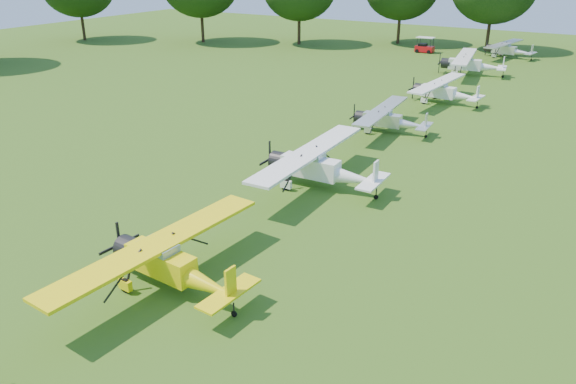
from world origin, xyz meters
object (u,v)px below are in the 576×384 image
Objects in this scene: aircraft_7 at (508,49)px; golf_cart at (424,47)px; aircraft_6 at (470,63)px; aircraft_3 at (319,166)px; aircraft_2 at (169,262)px; aircraft_4 at (388,118)px; aircraft_5 at (444,90)px.

aircraft_7 is 4.15× the size of golf_cart.
aircraft_3 is at bearing -97.36° from aircraft_6.
aircraft_6 is at bearing -52.26° from golf_cart.
aircraft_3 is 1.14× the size of aircraft_7.
aircraft_2 is at bearing -80.21° from golf_cart.
aircraft_6 is (-0.23, 24.48, 0.23)m from aircraft_4.
aircraft_2 is 61.54m from golf_cart.
aircraft_2 is 0.94× the size of aircraft_3.
aircraft_3 is at bearing -77.85° from golf_cart.
aircraft_2 is at bearing -97.77° from aircraft_6.
aircraft_4 is at bearing -98.03° from aircraft_6.
aircraft_3 reaches higher than aircraft_4.
aircraft_3 is at bearing -91.47° from aircraft_4.
aircraft_6 is 4.75× the size of golf_cart.
aircraft_5 is at bearing -67.63° from golf_cart.
aircraft_7 is at bearing 84.22° from aircraft_4.
aircraft_6 is 1.15× the size of aircraft_7.
golf_cart is at bearing 103.57° from aircraft_2.
aircraft_3 is 49.84m from aircraft_7.
golf_cart is at bearing 100.13° from aircraft_3.
aircraft_2 is 24.37m from aircraft_4.
aircraft_4 is at bearing 91.33° from aircraft_3.
golf_cart is at bearing 100.14° from aircraft_4.
golf_cart is at bearing 118.41° from aircraft_6.
aircraft_3 is at bearing -80.79° from aircraft_7.
golf_cart reaches higher than aircraft_5.
aircraft_4 is 0.95× the size of aircraft_7.
aircraft_2 is at bearing -85.78° from aircraft_5.
golf_cart is (-9.20, 36.41, -0.41)m from aircraft_4.
aircraft_2 is 1.07× the size of aircraft_7.
aircraft_3 reaches higher than aircraft_6.
aircraft_6 reaches higher than aircraft_2.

